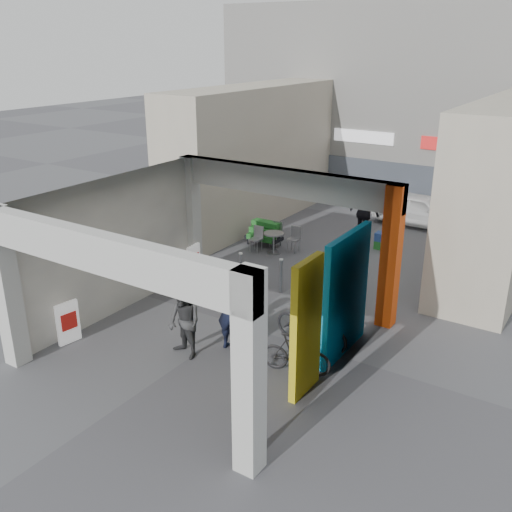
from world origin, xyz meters
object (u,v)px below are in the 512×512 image
Objects in this scene: cafe_set at (275,242)px; border_collie at (258,317)px; white_van at (422,210)px; bicycle_rear at (296,354)px; man_crates at (364,213)px; man_back_turned at (184,322)px; man_elderly at (342,282)px; produce_stand at (264,236)px; man_with_dog at (232,309)px; bicycle_front at (311,325)px.

cafe_set reaches higher than border_collie.
bicycle_rear is at bearing -173.60° from white_van.
man_crates is 0.55× the size of white_van.
man_elderly is (1.87, 3.99, -0.08)m from man_back_turned.
man_elderly reaches higher than border_collie.
border_collie is (3.02, -5.04, -0.08)m from produce_stand.
man_crates reaches higher than man_with_dog.
cafe_set is at bearing -15.65° from produce_stand.
man_with_dog reaches higher than produce_stand.
cafe_set is at bearing 21.27° from bicycle_rear.
man_crates is (-1.71, 5.40, 0.24)m from man_elderly.
man_with_dog reaches higher than man_elderly.
white_van reaches higher than border_collie.
man_back_turned is at bearing 174.91° from white_van.
man_back_turned is 12.13m from white_van.
border_collie is at bearing -63.04° from cafe_set.
bicycle_front reaches higher than bicycle_rear.
produce_stand is 0.81× the size of bicycle_rear.
man_elderly is at bearing -37.34° from cafe_set.
man_elderly is at bearing 121.37° from man_crates.
produce_stand is at bearing 129.38° from man_elderly.
border_collie is 1.43m from man_with_dog.
bicycle_front is (3.93, -4.90, 0.19)m from cafe_set.
cafe_set is 3.33m from man_crates.
border_collie is at bearing -95.68° from man_with_dog.
bicycle_front is at bearing 6.91° from border_collie.
man_with_dog is 8.57m from man_crates.
white_van is (-1.01, 11.33, 0.16)m from bicycle_rear.
border_collie is 0.31× the size of bicycle_front.
man_back_turned is at bearing -74.78° from cafe_set.
man_crates reaches higher than man_elderly.
bicycle_rear is at bearing -45.21° from produce_stand.
produce_stand is at bearing 123.40° from man_back_turned.
produce_stand is at bearing 46.58° from bicycle_front.
cafe_set is 0.64m from produce_stand.
produce_stand is 6.86m from bicycle_front.
man_back_turned is 0.84× the size of man_crates.
man_with_dog is 0.54× the size of white_van.
bicycle_rear is (4.81, -6.37, 0.13)m from produce_stand.
bicycle_rear is at bearing 166.29° from man_with_dog.
white_van is at bearing 97.98° from man_back_turned.
man_with_dog is (3.11, -6.26, 0.66)m from produce_stand.
man_crates reaches higher than bicycle_front.
man_elderly is (1.21, 3.16, -0.22)m from man_with_dog.
cafe_set is at bearing 128.19° from border_collie.
bicycle_rear is at bearing -96.46° from man_elderly.
white_van reaches higher than bicycle_rear.
bicycle_rear is (2.20, -8.67, -0.54)m from man_crates.
cafe_set is 4.72m from man_elderly.
man_back_turned reaches higher than bicycle_front.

